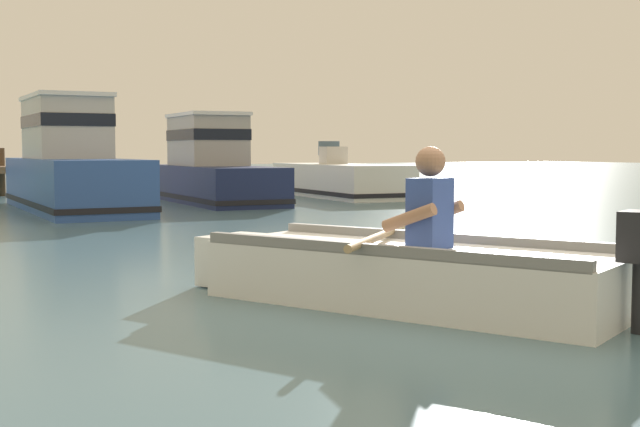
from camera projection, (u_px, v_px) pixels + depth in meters
name	position (u px, v px, depth m)	size (l,w,h in m)	color
ground_plane	(473.00, 296.00, 6.76)	(120.00, 120.00, 0.00)	slate
rowboat_with_person	(403.00, 272.00, 6.35)	(2.32, 3.54, 1.19)	white
moored_boat_blue	(71.00, 167.00, 16.50)	(1.96, 5.97, 2.25)	#2D519E
moored_boat_navy	(212.00, 169.00, 18.96)	(2.06, 5.36, 2.00)	#19234C
moored_boat_white	(339.00, 181.00, 21.27)	(2.17, 5.20, 1.39)	white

